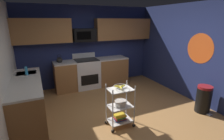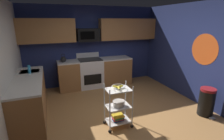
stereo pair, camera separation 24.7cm
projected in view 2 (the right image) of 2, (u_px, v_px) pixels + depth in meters
The scene contains 15 objects.
floor at pixel (121, 117), 3.95m from camera, with size 4.40×4.80×0.04m, color #A87542.
wall_back at pixel (93, 46), 5.76m from camera, with size 4.52×0.06×2.60m, color navy.
wall_right at pixel (202, 55), 4.33m from camera, with size 0.06×4.80×2.60m, color navy.
wall_flower_decal at pixel (204, 49), 4.21m from camera, with size 0.77×0.77×0.00m, color #E5591E.
counter_run at pixel (71, 82), 4.85m from camera, with size 3.41×2.67×0.92m.
oven_range at pixel (90, 73), 5.64m from camera, with size 0.76×0.65×1.10m.
upper_cabinets at pixel (95, 30), 5.45m from camera, with size 4.40×0.33×0.70m.
microwave at pixel (88, 35), 5.39m from camera, with size 0.70×0.39×0.40m.
rolling_cart at pixel (118, 106), 3.49m from camera, with size 0.55×0.36×0.91m.
fruit_bowl at pixel (118, 87), 3.37m from camera, with size 0.27×0.27×0.07m.
mixing_bowl_large at pixel (119, 103), 3.47m from camera, with size 0.25×0.25×0.11m.
book_stack at pixel (118, 117), 3.56m from camera, with size 0.24×0.19×0.12m.
kettle at pixel (63, 59), 5.21m from camera, with size 0.21×0.18×0.26m.
dish_soap_bottle at pixel (29, 69), 4.06m from camera, with size 0.06×0.06×0.20m, color #2D8CBF.
trash_can at pixel (206, 102), 3.95m from camera, with size 0.34×0.42×0.66m.
Camera 2 is at (-1.41, -3.19, 2.14)m, focal length 27.34 mm.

